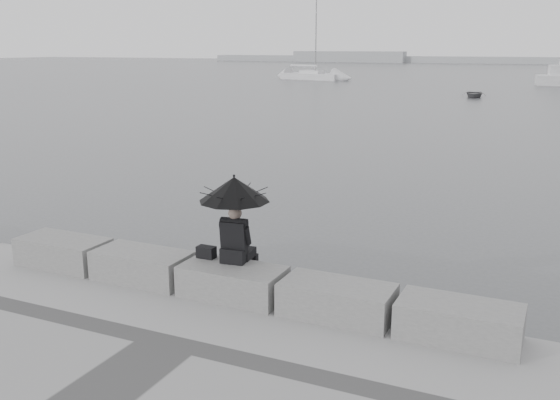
% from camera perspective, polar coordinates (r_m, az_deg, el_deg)
% --- Properties ---
extents(ground, '(360.00, 360.00, 0.00)m').
position_cam_1_polar(ground, '(10.34, -3.04, -10.54)').
color(ground, '#45484A').
rests_on(ground, ground).
extents(stone_block_far_left, '(1.60, 0.80, 0.50)m').
position_cam_1_polar(stone_block_far_left, '(11.65, -19.17, -4.52)').
color(stone_block_far_left, slate).
rests_on(stone_block_far_left, promenade).
extents(stone_block_left, '(1.60, 0.80, 0.50)m').
position_cam_1_polar(stone_block_left, '(10.58, -12.46, -5.91)').
color(stone_block_left, slate).
rests_on(stone_block_left, promenade).
extents(stone_block_centre, '(1.60, 0.80, 0.50)m').
position_cam_1_polar(stone_block_centre, '(9.69, -4.35, -7.49)').
color(stone_block_centre, slate).
rests_on(stone_block_centre, promenade).
extents(stone_block_right, '(1.60, 0.80, 0.50)m').
position_cam_1_polar(stone_block_right, '(9.04, 5.23, -9.14)').
color(stone_block_right, slate).
rests_on(stone_block_right, promenade).
extents(stone_block_far_right, '(1.60, 0.80, 0.50)m').
position_cam_1_polar(stone_block_far_right, '(8.67, 16.05, -10.68)').
color(stone_block_far_right, slate).
rests_on(stone_block_far_right, promenade).
extents(seated_person, '(1.10, 1.10, 1.39)m').
position_cam_1_polar(seated_person, '(9.53, -4.22, -0.02)').
color(seated_person, black).
rests_on(seated_person, stone_block_centre).
extents(bag, '(0.29, 0.17, 0.19)m').
position_cam_1_polar(bag, '(10.00, -6.76, -4.75)').
color(bag, black).
rests_on(bag, stone_block_centre).
extents(distant_landmass, '(180.00, 8.00, 2.80)m').
position_cam_1_polar(distant_landmass, '(163.33, 20.92, 11.87)').
color(distant_landmass, '#A6A9AC').
rests_on(distant_landmass, ground).
extents(sailboat_left, '(8.74, 4.22, 12.90)m').
position_cam_1_polar(sailboat_left, '(81.93, 2.94, 11.29)').
color(sailboat_left, silver).
rests_on(sailboat_left, ground).
extents(dinghy, '(3.25, 1.76, 0.52)m').
position_cam_1_polar(dinghy, '(56.23, 17.33, 9.22)').
color(dinghy, slate).
rests_on(dinghy, ground).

